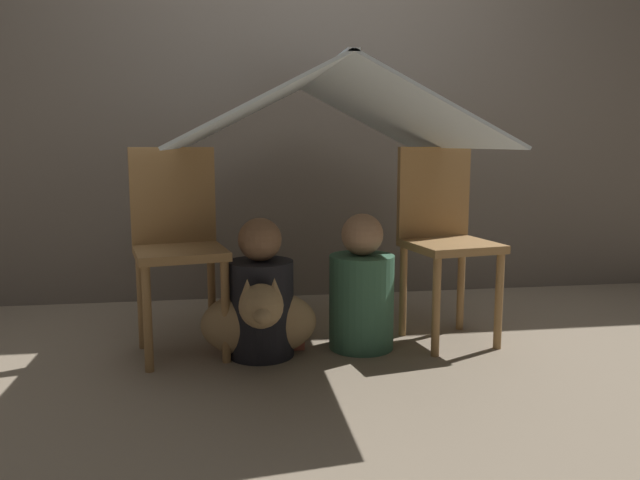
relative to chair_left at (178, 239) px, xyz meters
The scene contains 9 objects.
ground_plane 0.81m from the chair_left, 14.81° to the right, with size 8.80×8.80×0.00m, color gray.
wall_back 1.35m from the chair_left, 56.83° to the left, with size 7.00×0.05×2.50m.
chair_left is the anchor object (origin of this frame).
chair_right 1.21m from the chair_left, ahead, with size 0.43×0.43×0.90m.
sheet_canopy 0.83m from the chair_left, ahead, with size 1.21×1.42×0.32m.
person_front 0.44m from the chair_left, 18.98° to the right, with size 0.28×0.28×0.60m.
person_second 0.84m from the chair_left, ahead, with size 0.29×0.29×0.61m.
dog 0.50m from the chair_left, 27.78° to the right, with size 0.50×0.40×0.39m.
floor_cushion 0.59m from the chair_left, ahead, with size 0.33×0.26×0.10m.
Camera 1 is at (-0.41, -2.58, 0.91)m, focal length 35.00 mm.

